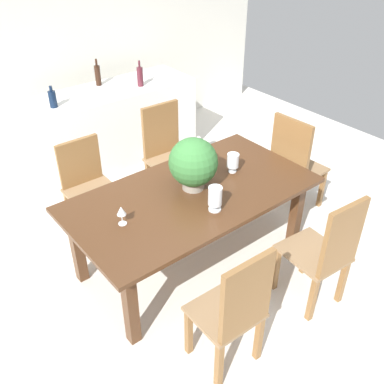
{
  "coord_description": "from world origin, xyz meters",
  "views": [
    {
      "loc": [
        -1.88,
        -2.42,
        2.74
      ],
      "look_at": [
        0.08,
        0.02,
        0.64
      ],
      "focal_mm": 41.1,
      "sensor_mm": 36.0,
      "label": 1
    }
  ],
  "objects": [
    {
      "name": "crystal_vase_left",
      "position": [
        -0.02,
        -0.39,
        0.85
      ],
      "size": [
        0.11,
        0.11,
        0.2
      ],
      "color": "silver",
      "rests_on": "dining_table"
    },
    {
      "name": "ground_plane",
      "position": [
        0.0,
        0.0,
        0.0
      ],
      "size": [
        7.04,
        7.04,
        0.0
      ],
      "primitive_type": "plane",
      "color": "silver"
    },
    {
      "name": "chair_far_right",
      "position": [
        0.47,
        0.93,
        0.56
      ],
      "size": [
        0.48,
        0.45,
        1.02
      ],
      "rotation": [
        0.0,
        0.0,
        -0.04
      ],
      "color": "brown",
      "rests_on": "ground"
    },
    {
      "name": "chair_near_left",
      "position": [
        -0.47,
        -1.11,
        0.56
      ],
      "size": [
        0.44,
        0.42,
        1.03
      ],
      "rotation": [
        0.0,
        0.0,
        3.11
      ],
      "color": "brown",
      "rests_on": "ground"
    },
    {
      "name": "wine_bottle_amber",
      "position": [
        0.37,
        2.1,
        1.05
      ],
      "size": [
        0.07,
        0.07,
        0.3
      ],
      "color": "black",
      "rests_on": "kitchen_counter"
    },
    {
      "name": "wine_bottle_dark",
      "position": [
        -0.31,
        1.82,
        1.02
      ],
      "size": [
        0.08,
        0.08,
        0.23
      ],
      "color": "#0F1E38",
      "rests_on": "kitchen_counter"
    },
    {
      "name": "wine_glass",
      "position": [
        -0.67,
        -0.09,
        0.85
      ],
      "size": [
        0.07,
        0.07,
        0.16
      ],
      "color": "silver",
      "rests_on": "dining_table"
    },
    {
      "name": "flower_centerpiece",
      "position": [
        0.05,
        -0.04,
        0.97
      ],
      "size": [
        0.4,
        0.4,
        0.45
      ],
      "color": "gray",
      "rests_on": "dining_table"
    },
    {
      "name": "chair_near_right",
      "position": [
        0.45,
        -1.12,
        0.55
      ],
      "size": [
        0.45,
        0.51,
        1.03
      ],
      "rotation": [
        0.0,
        0.0,
        3.05
      ],
      "color": "brown",
      "rests_on": "ground"
    },
    {
      "name": "wine_bottle_tall",
      "position": [
        0.74,
        1.78,
        1.05
      ],
      "size": [
        0.07,
        0.07,
        0.29
      ],
      "color": "#511E28",
      "rests_on": "kitchen_counter"
    },
    {
      "name": "dining_table",
      "position": [
        0.0,
        -0.09,
        0.64
      ],
      "size": [
        2.06,
        1.1,
        0.73
      ],
      "color": "#4C2D19",
      "rests_on": "ground"
    },
    {
      "name": "crystal_vase_center_near",
      "position": [
        0.48,
        -0.06,
        0.84
      ],
      "size": [
        0.1,
        0.1,
        0.17
      ],
      "color": "silver",
      "rests_on": "dining_table"
    },
    {
      "name": "back_wall",
      "position": [
        0.0,
        2.6,
        1.3
      ],
      "size": [
        6.4,
        0.1,
        2.6
      ],
      "primitive_type": "cube",
      "color": "silver",
      "rests_on": "ground"
    },
    {
      "name": "kitchen_counter",
      "position": [
        0.47,
        1.91,
        0.47
      ],
      "size": [
        1.85,
        0.68,
        0.93
      ],
      "primitive_type": "cube",
      "color": "white",
      "rests_on": "ground"
    },
    {
      "name": "chair_far_left",
      "position": [
        -0.46,
        0.92,
        0.51
      ],
      "size": [
        0.46,
        0.44,
        0.91
      ],
      "rotation": [
        0.0,
        0.0,
        -0.01
      ],
      "color": "brown",
      "rests_on": "ground"
    },
    {
      "name": "chair_foot_end",
      "position": [
        1.3,
        -0.09,
        0.57
      ],
      "size": [
        0.44,
        0.49,
        1.04
      ],
      "rotation": [
        0.0,
        0.0,
        1.61
      ],
      "color": "brown",
      "rests_on": "ground"
    }
  ]
}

